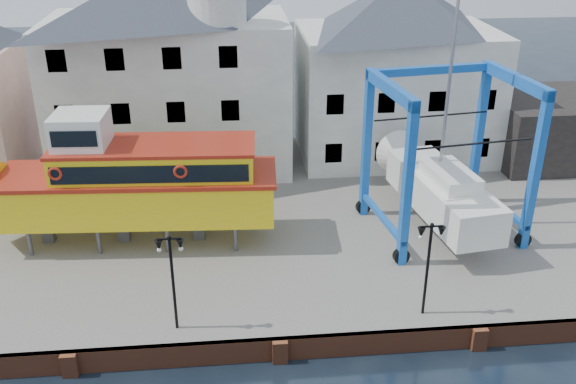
{
  "coord_description": "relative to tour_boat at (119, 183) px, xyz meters",
  "views": [
    {
      "loc": [
        -1.62,
        -19.84,
        16.82
      ],
      "look_at": [
        1.0,
        7.0,
        4.0
      ],
      "focal_mm": 40.0,
      "sensor_mm": 36.0,
      "label": 1
    }
  ],
  "objects": [
    {
      "name": "ground",
      "position": [
        6.96,
        -8.59,
        -4.1
      ],
      "size": [
        140.0,
        140.0,
        0.0
      ],
      "primitive_type": "plane",
      "color": "black",
      "rests_on": "ground"
    },
    {
      "name": "hardstanding",
      "position": [
        6.96,
        2.41,
        -3.6
      ],
      "size": [
        44.0,
        22.0,
        1.0
      ],
      "primitive_type": "cube",
      "color": "#62605C",
      "rests_on": "ground"
    },
    {
      "name": "quay_wall",
      "position": [
        6.96,
        -8.48,
        -3.6
      ],
      "size": [
        44.0,
        0.47,
        1.0
      ],
      "color": "brown",
      "rests_on": "ground"
    },
    {
      "name": "building_white_main",
      "position": [
        2.09,
        9.81,
        3.24
      ],
      "size": [
        14.0,
        8.3,
        14.0
      ],
      "color": "silver",
      "rests_on": "hardstanding"
    },
    {
      "name": "building_white_right",
      "position": [
        15.96,
        10.41,
        2.49
      ],
      "size": [
        12.0,
        8.0,
        11.2
      ],
      "color": "silver",
      "rests_on": "hardstanding"
    },
    {
      "name": "shed_dark",
      "position": [
        25.96,
        8.41,
        -1.1
      ],
      "size": [
        8.0,
        7.0,
        4.0
      ],
      "primitive_type": "cube",
      "color": "black",
      "rests_on": "hardstanding"
    },
    {
      "name": "lamp_post_left",
      "position": [
        2.96,
        -7.39,
        0.07
      ],
      "size": [
        1.12,
        0.32,
        4.2
      ],
      "color": "black",
      "rests_on": "hardstanding"
    },
    {
      "name": "lamp_post_right",
      "position": [
        12.96,
        -7.39,
        0.07
      ],
      "size": [
        1.12,
        0.32,
        4.2
      ],
      "color": "black",
      "rests_on": "hardstanding"
    },
    {
      "name": "tour_boat",
      "position": [
        0.0,
        0.0,
        0.0
      ],
      "size": [
        15.29,
        4.44,
        6.58
      ],
      "rotation": [
        0.0,
        0.0,
        -0.06
      ],
      "color": "#59595E",
      "rests_on": "hardstanding"
    },
    {
      "name": "travel_lift",
      "position": [
        15.68,
        0.42,
        -0.57
      ],
      "size": [
        7.81,
        10.33,
        15.21
      ],
      "rotation": [
        0.0,
        0.0,
        0.14
      ],
      "color": "#104CAE",
      "rests_on": "hardstanding"
    }
  ]
}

